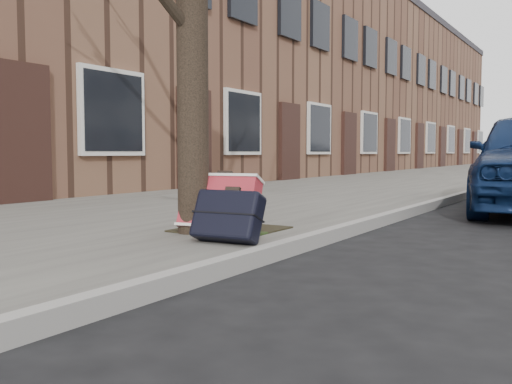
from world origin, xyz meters
The scene contains 6 objects.
ground centered at (0.00, 0.00, 0.00)m, with size 120.00×120.00×0.00m, color black.
near_sidewalk centered at (-3.70, 15.00, 0.06)m, with size 5.00×70.00×0.12m, color slate.
house_near centered at (-9.60, 16.00, 3.50)m, with size 6.80×40.00×7.00m, color brown.
dirt_patch centered at (-2.00, 1.20, 0.13)m, with size 0.85×0.85×0.01m, color black.
suitcase_red centered at (-1.94, 0.95, 0.38)m, with size 0.68×0.19×0.49m, color maroon.
suitcase_navy centered at (-1.60, 0.58, 0.34)m, with size 0.56×0.18×0.40m, color black.
Camera 1 is at (0.93, -3.09, 0.83)m, focal length 40.00 mm.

